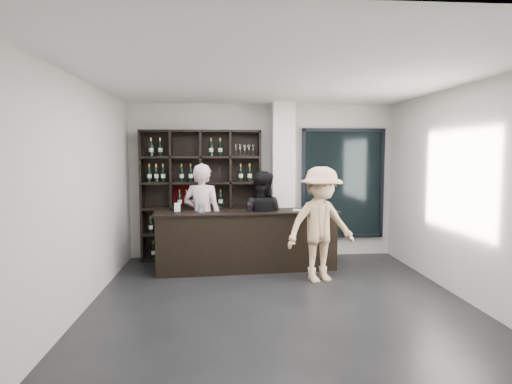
{
  "coord_description": "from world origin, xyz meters",
  "views": [
    {
      "loc": [
        -0.73,
        -5.36,
        1.98
      ],
      "look_at": [
        -0.25,
        1.1,
        1.39
      ],
      "focal_mm": 30.0,
      "sensor_mm": 36.0,
      "label": 1
    }
  ],
  "objects": [
    {
      "name": "floor",
      "position": [
        0.0,
        0.0,
        -0.01
      ],
      "size": [
        5.0,
        5.5,
        0.01
      ],
      "primitive_type": "cube",
      "color": "black",
      "rests_on": "ground"
    },
    {
      "name": "napkin_stack",
      "position": [
        0.49,
        1.73,
        1.02
      ],
      "size": [
        0.16,
        0.16,
        0.02
      ],
      "primitive_type": "cube",
      "rotation": [
        0.0,
        0.0,
        -0.25
      ],
      "color": "white",
      "rests_on": "tasting_counter"
    },
    {
      "name": "taster_black",
      "position": [
        -0.1,
        1.85,
        0.84
      ],
      "size": [
        1.0,
        0.9,
        1.68
      ],
      "primitive_type": "imported",
      "rotation": [
        0.0,
        0.0,
        2.75
      ],
      "color": "black",
      "rests_on": "floor"
    },
    {
      "name": "spit_cup",
      "position": [
        -1.1,
        1.63,
        1.08
      ],
      "size": [
        0.13,
        0.13,
        0.13
      ],
      "primitive_type": "cylinder",
      "rotation": [
        0.0,
        0.0,
        0.29
      ],
      "color": "#9BAEC0",
      "rests_on": "tasting_counter"
    },
    {
      "name": "taster_pink",
      "position": [
        -1.1,
        1.85,
        0.91
      ],
      "size": [
        0.76,
        0.61,
        1.81
      ],
      "primitive_type": "imported",
      "rotation": [
        0.0,
        0.0,
        2.84
      ],
      "color": "beige",
      "rests_on": "floor"
    },
    {
      "name": "structural_column",
      "position": [
        0.35,
        2.47,
        1.45
      ],
      "size": [
        0.4,
        0.4,
        2.9
      ],
      "primitive_type": "cube",
      "color": "silver",
      "rests_on": "floor"
    },
    {
      "name": "card_stand",
      "position": [
        -1.51,
        1.79,
        1.08
      ],
      "size": [
        0.1,
        0.07,
        0.14
      ],
      "primitive_type": "cube",
      "rotation": [
        0.0,
        0.0,
        0.28
      ],
      "color": "white",
      "rests_on": "tasting_counter"
    },
    {
      "name": "wine_glass",
      "position": [
        -0.31,
        1.68,
        1.1
      ],
      "size": [
        0.09,
        0.09,
        0.19
      ],
      "primitive_type": null,
      "rotation": [
        0.0,
        0.0,
        -0.14
      ],
      "color": "white",
      "rests_on": "tasting_counter"
    },
    {
      "name": "wine_shelf",
      "position": [
        -1.15,
        2.57,
        1.2
      ],
      "size": [
        2.2,
        0.35,
        2.4
      ],
      "primitive_type": null,
      "color": "black",
      "rests_on": "floor"
    },
    {
      "name": "tasting_counter",
      "position": [
        -0.35,
        1.74,
        0.51
      ],
      "size": [
        3.07,
        0.64,
        1.01
      ],
      "rotation": [
        0.0,
        0.0,
        0.08
      ],
      "color": "black",
      "rests_on": "floor"
    },
    {
      "name": "glass_panel",
      "position": [
        1.55,
        2.69,
        1.4
      ],
      "size": [
        1.6,
        0.08,
        2.1
      ],
      "color": "black",
      "rests_on": "floor"
    },
    {
      "name": "customer",
      "position": [
        0.75,
        1.05,
        0.89
      ],
      "size": [
        1.29,
        0.98,
        1.77
      ],
      "primitive_type": "imported",
      "rotation": [
        0.0,
        0.0,
        0.31
      ],
      "color": "tan",
      "rests_on": "floor"
    }
  ]
}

